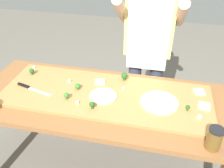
# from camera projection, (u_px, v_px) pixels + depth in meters

# --- Properties ---
(ground_plane) EXTENTS (8.00, 8.00, 0.00)m
(ground_plane) POSITION_uv_depth(u_px,v_px,m) (103.00, 165.00, 2.23)
(ground_plane) COLOR #6B665B
(prep_table) EXTENTS (1.88, 0.78, 0.78)m
(prep_table) POSITION_uv_depth(u_px,v_px,m) (101.00, 108.00, 1.85)
(prep_table) COLOR brown
(prep_table) RESTS_ON ground
(cutting_board) EXTENTS (1.55, 0.56, 0.02)m
(cutting_board) POSITION_uv_depth(u_px,v_px,m) (105.00, 95.00, 1.80)
(cutting_board) COLOR #B27F47
(cutting_board) RESTS_ON prep_table
(chefs_knife) EXTENTS (0.32, 0.10, 0.02)m
(chefs_knife) POSITION_uv_depth(u_px,v_px,m) (29.00, 88.00, 1.85)
(chefs_knife) COLOR #B7BABF
(chefs_knife) RESTS_ON cutting_board
(pizza_whole_cheese_artichoke) EXTENTS (0.27, 0.27, 0.02)m
(pizza_whole_cheese_artichoke) POSITION_uv_depth(u_px,v_px,m) (159.00, 102.00, 1.70)
(pizza_whole_cheese_artichoke) COLOR beige
(pizza_whole_cheese_artichoke) RESTS_ON cutting_board
(pizza_whole_white_garlic) EXTENTS (0.20, 0.20, 0.02)m
(pizza_whole_white_garlic) POSITION_uv_depth(u_px,v_px,m) (103.00, 96.00, 1.76)
(pizza_whole_white_garlic) COLOR beige
(pizza_whole_white_garlic) RESTS_ON cutting_board
(pizza_slice_center) EXTENTS (0.09, 0.09, 0.01)m
(pizza_slice_center) POSITION_uv_depth(u_px,v_px,m) (100.00, 82.00, 1.92)
(pizza_slice_center) COLOR silver
(pizza_slice_center) RESTS_ON cutting_board
(pizza_slice_far_left) EXTENTS (0.09, 0.09, 0.01)m
(pizza_slice_far_left) POSITION_uv_depth(u_px,v_px,m) (204.00, 106.00, 1.67)
(pizza_slice_far_left) COLOR silver
(pizza_slice_far_left) RESTS_ON cutting_board
(pizza_slice_near_left) EXTENTS (0.09, 0.09, 0.01)m
(pizza_slice_near_left) POSITION_uv_depth(u_px,v_px,m) (199.00, 92.00, 1.81)
(pizza_slice_near_left) COLOR silver
(pizza_slice_near_left) RESTS_ON cutting_board
(broccoli_floret_front_left) EXTENTS (0.04, 0.04, 0.05)m
(broccoli_floret_front_left) POSITION_uv_depth(u_px,v_px,m) (77.00, 86.00, 1.82)
(broccoli_floret_front_left) COLOR #3F7220
(broccoli_floret_front_left) RESTS_ON cutting_board
(broccoli_floret_back_mid) EXTENTS (0.04, 0.04, 0.06)m
(broccoli_floret_back_mid) POSITION_uv_depth(u_px,v_px,m) (92.00, 105.00, 1.64)
(broccoli_floret_back_mid) COLOR #2C5915
(broccoli_floret_back_mid) RESTS_ON cutting_board
(broccoli_floret_front_right) EXTENTS (0.05, 0.05, 0.07)m
(broccoli_floret_front_right) POSITION_uv_depth(u_px,v_px,m) (124.00, 76.00, 1.92)
(broccoli_floret_front_right) COLOR #2C5915
(broccoli_floret_front_right) RESTS_ON cutting_board
(broccoli_floret_front_mid) EXTENTS (0.04, 0.04, 0.06)m
(broccoli_floret_front_mid) POSITION_uv_depth(u_px,v_px,m) (66.00, 95.00, 1.72)
(broccoli_floret_front_mid) COLOR #3F7220
(broccoli_floret_front_mid) RESTS_ON cutting_board
(broccoli_floret_center_left) EXTENTS (0.04, 0.04, 0.06)m
(broccoli_floret_center_left) POSITION_uv_depth(u_px,v_px,m) (32.00, 71.00, 2.00)
(broccoli_floret_center_left) COLOR #2C5915
(broccoli_floret_center_left) RESTS_ON cutting_board
(broccoli_floret_back_right) EXTENTS (0.03, 0.03, 0.04)m
(broccoli_floret_back_right) POSITION_uv_depth(u_px,v_px,m) (188.00, 107.00, 1.63)
(broccoli_floret_back_right) COLOR #2C5915
(broccoli_floret_back_right) RESTS_ON cutting_board
(cheese_crumble_a) EXTENTS (0.02, 0.02, 0.02)m
(cheese_crumble_a) POSITION_uv_depth(u_px,v_px,m) (124.00, 88.00, 1.84)
(cheese_crumble_a) COLOR silver
(cheese_crumble_a) RESTS_ON cutting_board
(cheese_crumble_b) EXTENTS (0.03, 0.03, 0.02)m
(cheese_crumble_b) POSITION_uv_depth(u_px,v_px,m) (199.00, 117.00, 1.57)
(cheese_crumble_b) COLOR silver
(cheese_crumble_b) RESTS_ON cutting_board
(cheese_crumble_c) EXTENTS (0.03, 0.03, 0.02)m
(cheese_crumble_c) POSITION_uv_depth(u_px,v_px,m) (34.00, 68.00, 2.09)
(cheese_crumble_c) COLOR white
(cheese_crumble_c) RESTS_ON cutting_board
(cheese_crumble_d) EXTENTS (0.02, 0.02, 0.02)m
(cheese_crumble_d) POSITION_uv_depth(u_px,v_px,m) (77.00, 102.00, 1.70)
(cheese_crumble_d) COLOR white
(cheese_crumble_d) RESTS_ON cutting_board
(cheese_crumble_e) EXTENTS (0.03, 0.03, 0.02)m
(cheese_crumble_e) POSITION_uv_depth(u_px,v_px,m) (70.00, 81.00, 1.92)
(cheese_crumble_e) COLOR silver
(cheese_crumble_e) RESTS_ON cutting_board
(sauce_jar) EXTENTS (0.09, 0.09, 0.14)m
(sauce_jar) POSITION_uv_depth(u_px,v_px,m) (214.00, 138.00, 1.36)
(sauce_jar) COLOR brown
(sauce_jar) RESTS_ON prep_table
(cook_center) EXTENTS (0.54, 0.39, 1.67)m
(cook_center) POSITION_uv_depth(u_px,v_px,m) (148.00, 42.00, 2.09)
(cook_center) COLOR #333847
(cook_center) RESTS_ON ground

